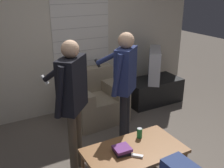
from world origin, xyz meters
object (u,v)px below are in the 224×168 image
(armchair_beige, at_px, (95,100))
(tv, at_px, (154,65))
(person_left_standing, at_px, (72,93))
(person_right_standing, at_px, (125,77))
(book_stack, at_px, (122,150))
(soda_can, at_px, (140,133))
(coffee_table, at_px, (134,152))
(spare_remote, at_px, (137,156))

(armchair_beige, distance_m, tv, 1.35)
(person_left_standing, height_order, person_right_standing, person_left_standing)
(book_stack, bearing_deg, person_left_standing, 127.56)
(tv, distance_m, soda_can, 2.01)
(coffee_table, distance_m, spare_remote, 0.14)
(coffee_table, relative_size, spare_remote, 9.48)
(coffee_table, relative_size, person_left_standing, 0.70)
(armchair_beige, xyz_separation_m, person_right_standing, (0.04, -0.87, 0.68))
(armchair_beige, xyz_separation_m, book_stack, (-0.41, -1.57, 0.11))
(tv, bearing_deg, armchair_beige, -49.21)
(armchair_beige, relative_size, soda_can, 7.22)
(person_right_standing, relative_size, spare_remote, 13.41)
(soda_can, bearing_deg, coffee_table, -136.30)
(coffee_table, relative_size, tv, 1.48)
(armchair_beige, relative_size, spare_remote, 7.56)
(soda_can, bearing_deg, person_left_standing, 156.18)
(coffee_table, xyz_separation_m, tv, (1.53, 1.66, 0.39))
(person_left_standing, xyz_separation_m, spare_remote, (0.49, -0.63, -0.61))
(coffee_table, bearing_deg, soda_can, 43.70)
(armchair_beige, xyz_separation_m, coffee_table, (-0.25, -1.59, 0.04))
(tv, xyz_separation_m, spare_remote, (-1.57, -1.79, -0.34))
(person_left_standing, height_order, spare_remote, person_left_standing)
(person_left_standing, distance_m, book_stack, 0.85)
(person_right_standing, xyz_separation_m, soda_can, (-0.10, -0.53, -0.55))
(armchair_beige, distance_m, soda_can, 1.41)
(spare_remote, bearing_deg, person_right_standing, 23.25)
(spare_remote, bearing_deg, person_left_standing, 82.78)
(person_left_standing, bearing_deg, coffee_table, -89.57)
(armchair_beige, xyz_separation_m, spare_remote, (-0.29, -1.71, 0.08))
(armchair_beige, distance_m, person_left_standing, 1.51)
(book_stack, xyz_separation_m, soda_can, (0.35, 0.17, 0.02))
(soda_can, relative_size, spare_remote, 1.05)
(coffee_table, relative_size, person_right_standing, 0.71)
(coffee_table, height_order, book_stack, book_stack)
(book_stack, bearing_deg, armchair_beige, 75.43)
(person_left_standing, distance_m, soda_can, 0.97)
(coffee_table, height_order, tv, tv)
(tv, height_order, person_left_standing, person_left_standing)
(spare_remote, bearing_deg, tv, 3.68)
(person_right_standing, bearing_deg, spare_remote, -152.17)
(tv, bearing_deg, spare_remote, -3.89)
(coffee_table, xyz_separation_m, spare_remote, (-0.05, -0.13, 0.05))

